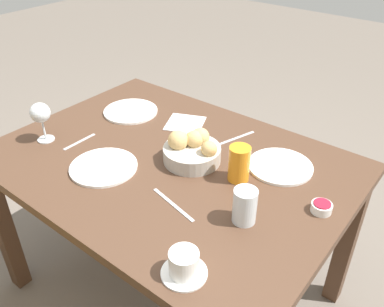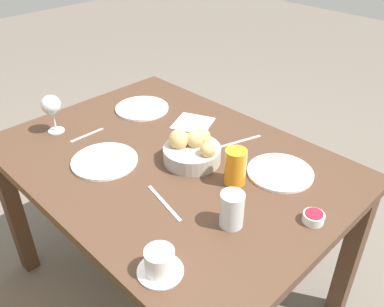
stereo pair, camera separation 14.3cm
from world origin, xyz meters
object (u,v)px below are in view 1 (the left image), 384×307
juice_glass (239,164)px  napkin (185,123)px  plate_near_right (131,111)px  coffee_cup (184,265)px  bread_basket (192,150)px  wine_glass (40,114)px  jam_bowl_berry (322,207)px  water_tumbler (245,206)px  fork_silver (173,204)px  plate_near_left (280,166)px  plate_far_center (104,167)px  knife_silver (234,139)px  spoon_coffee (80,142)px

juice_glass → napkin: 0.42m
plate_near_right → coffee_cup: 0.91m
coffee_cup → napkin: coffee_cup is taller
bread_basket → napkin: size_ratio=1.06×
bread_basket → wine_glass: (0.53, 0.24, 0.07)m
coffee_cup → jam_bowl_berry: 0.47m
wine_glass → juice_glass: bearing=-160.9°
water_tumbler → fork_silver: water_tumbler is taller
plate_near_left → juice_glass: bearing=61.8°
bread_basket → fork_silver: bearing=114.9°
plate_near_right → plate_far_center: 0.42m
plate_far_center → knife_silver: (-0.25, -0.44, -0.00)m
wine_glass → napkin: (-0.34, -0.43, -0.11)m
jam_bowl_berry → napkin: size_ratio=0.33×
spoon_coffee → napkin: napkin is taller
plate_far_center → spoon_coffee: bearing=-16.0°
plate_near_left → coffee_cup: bearing=93.2°
coffee_cup → spoon_coffee: 0.76m
plate_far_center → fork_silver: plate_far_center is taller
coffee_cup → jam_bowl_berry: bearing=-111.6°
bread_basket → coffee_cup: bread_basket is taller
jam_bowl_berry → bread_basket: bearing=2.8°
plate_near_right → jam_bowl_berry: bearing=173.8°
fork_silver → bread_basket: bearing=-65.1°
plate_near_left → plate_near_right: bearing=2.5°
wine_glass → napkin: size_ratio=0.81×
jam_bowl_berry → spoon_coffee: 0.91m
plate_far_center → fork_silver: 0.32m
wine_glass → knife_silver: (-0.57, -0.46, -0.11)m
bread_basket → water_tumbler: 0.35m
fork_silver → coffee_cup: bearing=136.5°
fork_silver → knife_silver: (0.07, -0.44, 0.00)m
plate_near_right → spoon_coffee: size_ratio=1.58×
plate_far_center → napkin: size_ratio=1.21×
plate_far_center → jam_bowl_berry: (-0.68, -0.25, 0.01)m
water_tumbler → jam_bowl_berry: 0.24m
coffee_cup → napkin: bearing=-51.1°
plate_far_center → napkin: 0.42m
juice_glass → napkin: size_ratio=0.64×
plate_far_center → juice_glass: (-0.40, -0.24, 0.06)m
napkin → coffee_cup: bearing=128.9°
spoon_coffee → napkin: 0.43m
fork_silver → juice_glass: bearing=-109.6°
plate_far_center → plate_near_right: bearing=-57.2°
water_tumbler → spoon_coffee: water_tumbler is taller
bread_basket → juice_glass: juice_glass is taller
bread_basket → water_tumbler: bread_basket is taller
knife_silver → napkin: size_ratio=0.98×
jam_bowl_berry → knife_silver: size_ratio=0.33×
wine_glass → coffee_cup: bearing=168.3°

